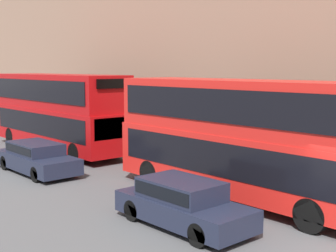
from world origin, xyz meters
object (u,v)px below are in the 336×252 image
car_dark_sedan (183,202)px  car_hatchback (36,157)px  pedestrian (213,152)px  bus_leading (240,134)px  bus_second_in_queue (58,109)px

car_dark_sedan → car_hatchback: size_ratio=0.91×
car_hatchback → pedestrian: size_ratio=2.64×
pedestrian → bus_leading: bearing=-125.6°
bus_second_in_queue → car_dark_sedan: size_ratio=2.45×
bus_second_in_queue → pedestrian: bearing=-73.7°
car_dark_sedan → bus_leading: bearing=12.1°
bus_leading → car_hatchback: 9.29m
bus_second_in_queue → pedestrian: 9.55m
car_dark_sedan → car_hatchback: bearing=90.0°
car_hatchback → bus_leading: bearing=-68.2°
car_hatchback → pedestrian: (6.06, -4.79, 0.13)m
car_hatchback → pedestrian: 7.72m
bus_leading → car_hatchback: bearing=111.8°
bus_second_in_queue → car_dark_sedan: bearing=-104.1°
bus_leading → car_hatchback: bus_leading is taller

